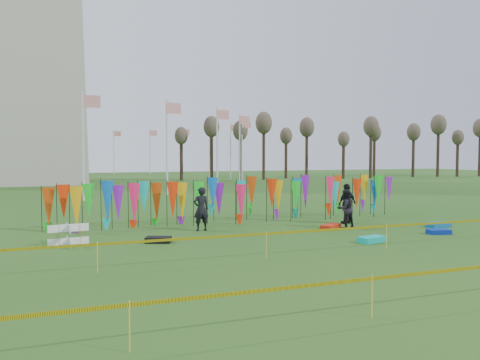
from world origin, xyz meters
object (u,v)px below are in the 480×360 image
object	(u,v)px
kite_bag_black	(158,240)
kite_bag_teal	(438,225)
kite_bag_turquoise	(372,239)
kite_bag_red	(331,227)
kite_bag_blue	(439,232)
box_kite	(69,235)
person_mid	(345,209)
person_left	(201,209)
person_right	(347,204)

from	to	relation	value
kite_bag_black	kite_bag_teal	size ratio (longest dim) A/B	0.83
kite_bag_turquoise	kite_bag_red	world-z (taller)	kite_bag_turquoise
kite_bag_turquoise	kite_bag_blue	size ratio (longest dim) A/B	1.17
box_kite	kite_bag_turquoise	size ratio (longest dim) A/B	0.74
person_mid	kite_bag_teal	world-z (taller)	person_mid
person_mid	kite_bag_teal	bearing A→B (deg)	158.90
kite_bag_red	kite_bag_black	xyz separation A→B (m)	(-7.97, -0.62, 0.01)
box_kite	kite_bag_blue	size ratio (longest dim) A/B	0.87
person_mid	kite_bag_turquoise	size ratio (longest dim) A/B	1.64
person_mid	kite_bag_turquoise	distance (m)	3.52
person_left	kite_bag_black	xyz separation A→B (m)	(-2.31, -2.19, -0.86)
person_right	kite_bag_teal	world-z (taller)	person_right
person_right	kite_bag_turquoise	size ratio (longest dim) A/B	1.78
box_kite	kite_bag_black	size ratio (longest dim) A/B	0.86
person_left	kite_bag_red	distance (m)	5.94
box_kite	kite_bag_black	bearing A→B (deg)	-9.23
person_right	kite_bag_black	distance (m)	9.81
kite_bag_blue	kite_bag_red	distance (m)	4.55
person_mid	person_right	size ratio (longest dim) A/B	0.92
person_mid	person_right	distance (m)	1.56
person_left	person_right	size ratio (longest dim) A/B	0.99
person_mid	kite_bag_black	bearing A→B (deg)	-2.36
kite_bag_turquoise	kite_bag_blue	xyz separation A→B (m)	(3.82, 0.60, -0.01)
box_kite	person_right	world-z (taller)	person_right
person_mid	kite_bag_black	xyz separation A→B (m)	(-8.68, -0.55, -0.79)
kite_bag_blue	box_kite	bearing A→B (deg)	169.71
person_left	person_mid	bearing A→B (deg)	161.66
kite_bag_turquoise	kite_bag_blue	distance (m)	3.87
person_mid	kite_bag_turquoise	world-z (taller)	person_mid
box_kite	person_left	distance (m)	5.81
person_right	kite_bag_turquoise	bearing A→B (deg)	52.48
kite_bag_blue	person_mid	bearing A→B (deg)	136.82
box_kite	kite_bag_black	distance (m)	3.29
kite_bag_blue	kite_bag_red	size ratio (longest dim) A/B	0.83
kite_bag_blue	kite_bag_teal	bearing A→B (deg)	47.24
kite_bag_red	kite_bag_teal	xyz separation A→B (m)	(5.03, -1.24, 0.01)
kite_bag_blue	kite_bag_black	bearing A→B (deg)	169.42
kite_bag_turquoise	person_left	bearing A→B (deg)	137.74
box_kite	person_mid	bearing A→B (deg)	0.11
kite_bag_turquoise	kite_bag_blue	bearing A→B (deg)	8.86
box_kite	kite_bag_red	world-z (taller)	box_kite
person_right	kite_bag_black	size ratio (longest dim) A/B	2.07
box_kite	person_mid	world-z (taller)	person_mid
person_mid	kite_bag_blue	size ratio (longest dim) A/B	1.92
person_right	kite_bag_blue	world-z (taller)	person_right
person_left	person_mid	xyz separation A→B (m)	(6.38, -1.64, -0.07)
person_mid	person_left	bearing A→B (deg)	-20.40
person_left	kite_bag_teal	size ratio (longest dim) A/B	1.70
person_mid	person_right	world-z (taller)	person_right
person_left	kite_bag_teal	world-z (taller)	person_left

